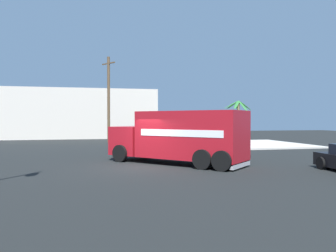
{
  "coord_description": "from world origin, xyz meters",
  "views": [
    {
      "loc": [
        -2.3,
        -17.22,
        2.48
      ],
      "look_at": [
        1.92,
        1.14,
        2.11
      ],
      "focal_mm": 35.38,
      "sensor_mm": 36.0,
      "label": 1
    }
  ],
  "objects": [
    {
      "name": "ground_plane",
      "position": [
        0.0,
        0.0,
        0.0
      ],
      "size": [
        100.0,
        100.0,
        0.0
      ],
      "primitive_type": "plane",
      "color": "black"
    },
    {
      "name": "sidewalk_corner_far",
      "position": [
        12.47,
        12.47,
        0.07
      ],
      "size": [
        10.25,
        10.25,
        0.14
      ],
      "primitive_type": "cube",
      "color": "beige",
      "rests_on": "ground"
    },
    {
      "name": "delivery_truck",
      "position": [
        2.49,
        0.65,
        1.53
      ],
      "size": [
        7.34,
        7.52,
        2.94
      ],
      "color": "#AD141E",
      "rests_on": "ground"
    },
    {
      "name": "vending_machine_red",
      "position": [
        10.06,
        12.76,
        1.07
      ],
      "size": [
        1.12,
        1.04,
        1.85
      ],
      "color": "yellow",
      "rests_on": "sidewalk_corner_far"
    },
    {
      "name": "palm_tree_far",
      "position": [
        13.49,
        16.74,
        3.23
      ],
      "size": [
        3.26,
        2.99,
        4.47
      ],
      "color": "#7A6647",
      "rests_on": "sidewalk_corner_far"
    },
    {
      "name": "utility_pole",
      "position": [
        -0.55,
        18.99,
        4.75
      ],
      "size": [
        1.3,
        1.91,
        9.22
      ],
      "color": "brown",
      "rests_on": "ground"
    },
    {
      "name": "building_backdrop",
      "position": [
        -4.59,
        28.48,
        3.23
      ],
      "size": [
        21.48,
        6.0,
        6.46
      ],
      "primitive_type": "cube",
      "color": "beige",
      "rests_on": "ground"
    }
  ]
}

